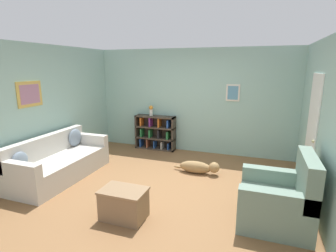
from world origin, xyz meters
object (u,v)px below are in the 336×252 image
(dog, at_px, (199,167))
(recliner_chair, at_px, (280,200))
(coffee_table, at_px, (124,203))
(couch, at_px, (59,163))
(vase, at_px, (151,110))
(bookshelf, at_px, (156,133))

(dog, bearing_deg, recliner_chair, -43.00)
(coffee_table, distance_m, dog, 2.08)
(couch, distance_m, dog, 2.80)
(couch, bearing_deg, dog, 23.22)
(recliner_chair, height_order, vase, vase)
(recliner_chair, bearing_deg, couch, 176.50)
(bookshelf, xyz_separation_m, vase, (-0.11, -0.02, 0.61))
(couch, xyz_separation_m, coffee_table, (1.91, -0.87, -0.07))
(recliner_chair, bearing_deg, dog, 137.00)
(couch, distance_m, coffee_table, 2.10)
(recliner_chair, height_order, coffee_table, recliner_chair)
(couch, distance_m, vase, 2.64)
(coffee_table, distance_m, vase, 3.44)
(bookshelf, xyz_separation_m, recliner_chair, (2.92, -2.60, -0.09))
(bookshelf, height_order, vase, vase)
(coffee_table, height_order, vase, vase)
(coffee_table, relative_size, dog, 0.66)
(recliner_chair, relative_size, dog, 1.05)
(couch, bearing_deg, bookshelf, 65.11)
(vase, bearing_deg, bookshelf, 10.37)
(bookshelf, relative_size, vase, 3.95)
(bookshelf, relative_size, recliner_chair, 1.04)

